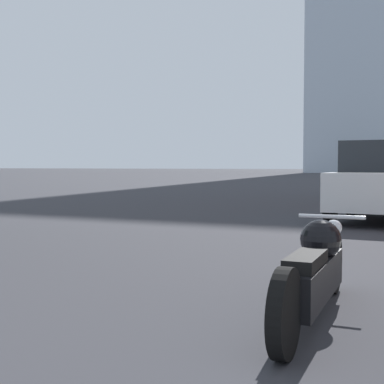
{
  "coord_description": "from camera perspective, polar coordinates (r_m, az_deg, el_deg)",
  "views": [
    {
      "loc": [
        4.45,
        0.62,
        1.24
      ],
      "look_at": [
        1.5,
        7.05,
        0.89
      ],
      "focal_mm": 50.0,
      "sensor_mm": 36.0,
      "label": 1
    }
  ],
  "objects": [
    {
      "name": "motorcycle",
      "position": [
        4.5,
        12.98,
        -8.23
      ],
      "size": [
        0.62,
        2.54,
        0.78
      ],
      "rotation": [
        0.0,
        0.0,
        0.02
      ],
      "color": "black",
      "rests_on": "ground_plane"
    },
    {
      "name": "parked_car_white",
      "position": [
        12.7,
        19.44,
        1.01
      ],
      "size": [
        1.98,
        4.04,
        1.78
      ],
      "rotation": [
        0.0,
        0.0,
        -0.03
      ],
      "color": "silver",
      "rests_on": "ground_plane"
    }
  ]
}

